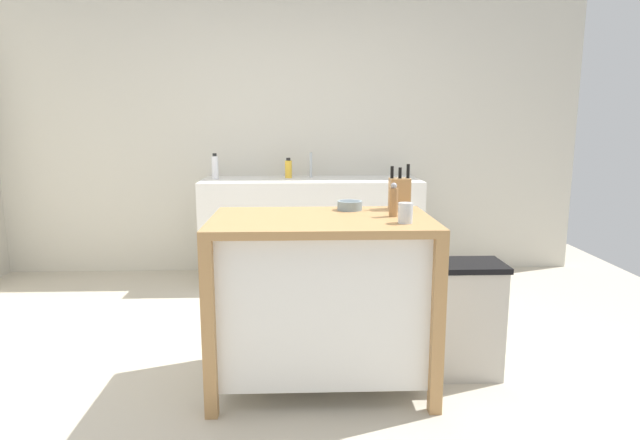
{
  "coord_description": "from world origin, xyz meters",
  "views": [
    {
      "loc": [
        0.1,
        -2.69,
        1.37
      ],
      "look_at": [
        0.21,
        0.17,
        0.84
      ],
      "focal_mm": 30.12,
      "sensor_mm": 36.0,
      "label": 1
    }
  ],
  "objects_px": {
    "trash_bin": "(468,318)",
    "bottle_hand_soap": "(289,169)",
    "bowl_stoneware_deep": "(350,205)",
    "pepper_grinder": "(393,201)",
    "knife_block": "(399,193)",
    "sink_faucet": "(311,165)",
    "drinking_cup": "(405,213)",
    "kitchen_island": "(321,292)",
    "bottle_spray_cleaner": "(215,167)"
  },
  "relations": [
    {
      "from": "knife_block",
      "to": "pepper_grinder",
      "type": "height_order",
      "value": "knife_block"
    },
    {
      "from": "bowl_stoneware_deep",
      "to": "drinking_cup",
      "type": "bearing_deg",
      "value": -59.37
    },
    {
      "from": "knife_block",
      "to": "pepper_grinder",
      "type": "relative_size",
      "value": 1.44
    },
    {
      "from": "bottle_spray_cleaner",
      "to": "bottle_hand_soap",
      "type": "xyz_separation_m",
      "value": [
        0.63,
        0.07,
        -0.02
      ]
    },
    {
      "from": "bottle_spray_cleaner",
      "to": "knife_block",
      "type": "bearing_deg",
      "value": -53.46
    },
    {
      "from": "kitchen_island",
      "to": "trash_bin",
      "type": "bearing_deg",
      "value": 5.84
    },
    {
      "from": "bowl_stoneware_deep",
      "to": "trash_bin",
      "type": "distance_m",
      "value": 0.89
    },
    {
      "from": "bowl_stoneware_deep",
      "to": "sink_faucet",
      "type": "xyz_separation_m",
      "value": [
        -0.18,
        1.84,
        0.07
      ]
    },
    {
      "from": "pepper_grinder",
      "to": "bottle_hand_soap",
      "type": "bearing_deg",
      "value": 105.83
    },
    {
      "from": "kitchen_island",
      "to": "drinking_cup",
      "type": "distance_m",
      "value": 0.61
    },
    {
      "from": "kitchen_island",
      "to": "bottle_hand_soap",
      "type": "bearing_deg",
      "value": 95.77
    },
    {
      "from": "pepper_grinder",
      "to": "bottle_hand_soap",
      "type": "xyz_separation_m",
      "value": [
        -0.57,
        2.02,
        -0.01
      ]
    },
    {
      "from": "sink_faucet",
      "to": "bottle_hand_soap",
      "type": "bearing_deg",
      "value": -170.73
    },
    {
      "from": "knife_block",
      "to": "sink_faucet",
      "type": "xyz_separation_m",
      "value": [
        -0.45,
        1.82,
        0.01
      ]
    },
    {
      "from": "drinking_cup",
      "to": "bowl_stoneware_deep",
      "type": "bearing_deg",
      "value": 120.63
    },
    {
      "from": "trash_bin",
      "to": "sink_faucet",
      "type": "relative_size",
      "value": 2.86
    },
    {
      "from": "knife_block",
      "to": "sink_faucet",
      "type": "distance_m",
      "value": 1.87
    },
    {
      "from": "kitchen_island",
      "to": "sink_faucet",
      "type": "bearing_deg",
      "value": 90.35
    },
    {
      "from": "bowl_stoneware_deep",
      "to": "drinking_cup",
      "type": "distance_m",
      "value": 0.45
    },
    {
      "from": "kitchen_island",
      "to": "bowl_stoneware_deep",
      "type": "distance_m",
      "value": 0.5
    },
    {
      "from": "bowl_stoneware_deep",
      "to": "knife_block",
      "type": "bearing_deg",
      "value": 5.06
    },
    {
      "from": "bowl_stoneware_deep",
      "to": "bottle_hand_soap",
      "type": "bearing_deg",
      "value": 101.5
    },
    {
      "from": "kitchen_island",
      "to": "pepper_grinder",
      "type": "relative_size",
      "value": 6.48
    },
    {
      "from": "drinking_cup",
      "to": "bottle_hand_soap",
      "type": "relative_size",
      "value": 0.55
    },
    {
      "from": "knife_block",
      "to": "bottle_hand_soap",
      "type": "bearing_deg",
      "value": 109.82
    },
    {
      "from": "drinking_cup",
      "to": "sink_faucet",
      "type": "height_order",
      "value": "sink_faucet"
    },
    {
      "from": "kitchen_island",
      "to": "knife_block",
      "type": "relative_size",
      "value": 4.51
    },
    {
      "from": "pepper_grinder",
      "to": "bottle_hand_soap",
      "type": "distance_m",
      "value": 2.1
    },
    {
      "from": "trash_bin",
      "to": "bottle_spray_cleaner",
      "type": "xyz_separation_m",
      "value": [
        -1.63,
        1.89,
        0.67
      ]
    },
    {
      "from": "pepper_grinder",
      "to": "sink_faucet",
      "type": "distance_m",
      "value": 2.08
    },
    {
      "from": "pepper_grinder",
      "to": "bottle_spray_cleaner",
      "type": "bearing_deg",
      "value": 121.66
    },
    {
      "from": "knife_block",
      "to": "trash_bin",
      "type": "xyz_separation_m",
      "value": [
        0.36,
        -0.17,
        -0.67
      ]
    },
    {
      "from": "kitchen_island",
      "to": "pepper_grinder",
      "type": "height_order",
      "value": "pepper_grinder"
    },
    {
      "from": "kitchen_island",
      "to": "pepper_grinder",
      "type": "distance_m",
      "value": 0.6
    },
    {
      "from": "drinking_cup",
      "to": "trash_bin",
      "type": "relative_size",
      "value": 0.15
    },
    {
      "from": "knife_block",
      "to": "pepper_grinder",
      "type": "xyz_separation_m",
      "value": [
        -0.07,
        -0.23,
        -0.01
      ]
    },
    {
      "from": "pepper_grinder",
      "to": "trash_bin",
      "type": "distance_m",
      "value": 0.79
    },
    {
      "from": "kitchen_island",
      "to": "pepper_grinder",
      "type": "xyz_separation_m",
      "value": [
        0.37,
        0.02,
        0.47
      ]
    },
    {
      "from": "bottle_spray_cleaner",
      "to": "bottle_hand_soap",
      "type": "relative_size",
      "value": 1.25
    },
    {
      "from": "bowl_stoneware_deep",
      "to": "pepper_grinder",
      "type": "distance_m",
      "value": 0.29
    },
    {
      "from": "bottle_spray_cleaner",
      "to": "trash_bin",
      "type": "bearing_deg",
      "value": -49.08
    },
    {
      "from": "trash_bin",
      "to": "sink_faucet",
      "type": "xyz_separation_m",
      "value": [
        -0.81,
        1.99,
        0.67
      ]
    },
    {
      "from": "trash_bin",
      "to": "bottle_hand_soap",
      "type": "height_order",
      "value": "bottle_hand_soap"
    },
    {
      "from": "trash_bin",
      "to": "bottle_hand_soap",
      "type": "xyz_separation_m",
      "value": [
        -1.0,
        1.95,
        0.65
      ]
    },
    {
      "from": "kitchen_island",
      "to": "drinking_cup",
      "type": "relative_size",
      "value": 11.45
    },
    {
      "from": "kitchen_island",
      "to": "bottle_hand_soap",
      "type": "height_order",
      "value": "bottle_hand_soap"
    },
    {
      "from": "drinking_cup",
      "to": "bottle_spray_cleaner",
      "type": "xyz_separation_m",
      "value": [
        -1.23,
        2.13,
        0.04
      ]
    },
    {
      "from": "kitchen_island",
      "to": "trash_bin",
      "type": "relative_size",
      "value": 1.77
    },
    {
      "from": "bottle_hand_soap",
      "to": "drinking_cup",
      "type": "bearing_deg",
      "value": -74.79
    },
    {
      "from": "bowl_stoneware_deep",
      "to": "pepper_grinder",
      "type": "xyz_separation_m",
      "value": [
        0.2,
        -0.21,
        0.05
      ]
    }
  ]
}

